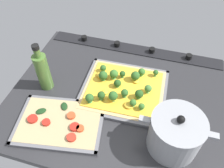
% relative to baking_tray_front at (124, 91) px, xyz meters
% --- Properties ---
extents(ground_plane, '(0.85, 0.67, 0.03)m').
position_rel_baking_tray_front_xyz_m(ground_plane, '(0.02, 0.03, -0.02)').
color(ground_plane, '#28282B').
extents(stove_control_panel, '(0.81, 0.07, 0.03)m').
position_rel_baking_tray_front_xyz_m(stove_control_panel, '(0.02, -0.27, 0.00)').
color(stove_control_panel, black).
rests_on(stove_control_panel, ground_plane).
extents(baking_tray_front, '(0.34, 0.31, 0.01)m').
position_rel_baking_tray_front_xyz_m(baking_tray_front, '(0.00, 0.00, 0.00)').
color(baking_tray_front, slate).
rests_on(baking_tray_front, ground_plane).
extents(broccoli_pizza, '(0.32, 0.28, 0.06)m').
position_rel_baking_tray_front_xyz_m(broccoli_pizza, '(0.01, 0.00, 0.02)').
color(broccoli_pizza, tan).
rests_on(broccoli_pizza, baking_tray_front).
extents(baking_tray_back, '(0.33, 0.26, 0.01)m').
position_rel_baking_tray_front_xyz_m(baking_tray_back, '(0.18, 0.21, 0.00)').
color(baking_tray_back, slate).
rests_on(baking_tray_back, ground_plane).
extents(veggie_pizza_back, '(0.31, 0.23, 0.02)m').
position_rel_baking_tray_front_xyz_m(veggie_pizza_back, '(0.18, 0.21, 0.01)').
color(veggie_pizza_back, tan).
rests_on(veggie_pizza_back, baking_tray_back).
extents(cooking_pot, '(0.24, 0.17, 0.16)m').
position_rel_baking_tray_front_xyz_m(cooking_pot, '(-0.21, 0.18, 0.07)').
color(cooking_pot, gray).
rests_on(cooking_pot, ground_plane).
extents(oil_bottle, '(0.05, 0.05, 0.21)m').
position_rel_baking_tray_front_xyz_m(oil_bottle, '(0.31, 0.06, 0.08)').
color(oil_bottle, '#476B2D').
rests_on(oil_bottle, ground_plane).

